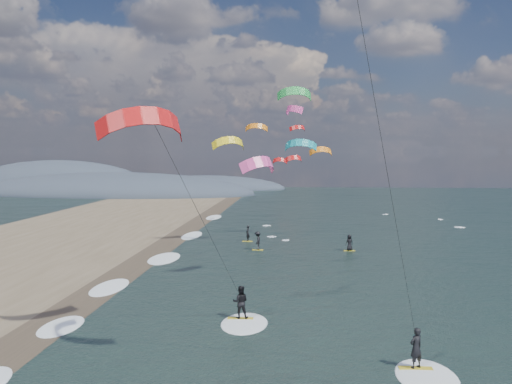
{
  "coord_description": "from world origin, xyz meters",
  "views": [
    {
      "loc": [
        1.79,
        -23.58,
        9.53
      ],
      "look_at": [
        -1.0,
        12.0,
        7.0
      ],
      "focal_mm": 40.0,
      "sensor_mm": 36.0,
      "label": 1
    }
  ],
  "objects": [
    {
      "name": "wet_sand_strip",
      "position": [
        -12.0,
        10.0,
        0.0
      ],
      "size": [
        3.0,
        240.0,
        0.0
      ],
      "primitive_type": "cube",
      "color": "#382D23",
      "rests_on": "ground"
    },
    {
      "name": "coastal_hills",
      "position": [
        -44.84,
        107.86,
        0.0
      ],
      "size": [
        80.0,
        41.0,
        15.0
      ],
      "color": "#3D4756",
      "rests_on": "ground"
    },
    {
      "name": "bg_kite_field",
      "position": [
        -0.31,
        52.46,
        11.55
      ],
      "size": [
        13.23,
        72.26,
        8.42
      ],
      "color": "red",
      "rests_on": "ground"
    },
    {
      "name": "kitesurfer_near_b",
      "position": [
        -4.0,
        3.78,
        8.0
      ],
      "size": [
        7.28,
        9.23,
        12.34
      ],
      "color": "gold",
      "rests_on": "ground"
    },
    {
      "name": "far_kitesurfers",
      "position": [
        -0.41,
        31.95,
        0.88
      ],
      "size": [
        11.4,
        6.21,
        1.83
      ],
      "color": "gold",
      "rests_on": "ground"
    },
    {
      "name": "shoreline_surf",
      "position": [
        -10.8,
        14.75,
        0.0
      ],
      "size": [
        2.4,
        79.4,
        0.11
      ],
      "color": "white",
      "rests_on": "ground"
    },
    {
      "name": "ground",
      "position": [
        0.0,
        0.0,
        0.0
      ],
      "size": [
        260.0,
        260.0,
        0.0
      ],
      "primitive_type": "plane",
      "color": "black",
      "rests_on": "ground"
    }
  ]
}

